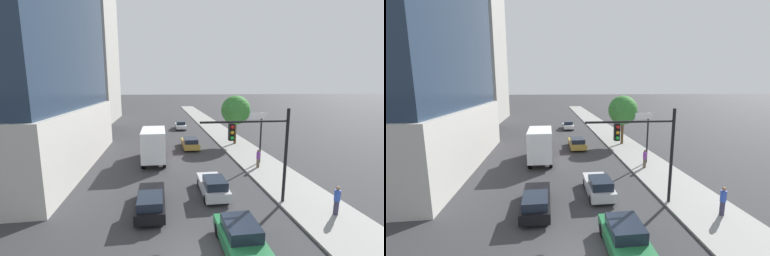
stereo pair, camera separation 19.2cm
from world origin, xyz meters
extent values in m
cube|color=gray|center=(8.29, 20.00, 0.07)|extent=(4.40, 120.00, 0.15)
cube|color=#9E9B93|center=(-19.05, 47.38, 16.73)|extent=(15.38, 15.27, 33.45)
cube|color=gold|center=(-14.43, 42.79, 21.45)|extent=(0.90, 0.90, 42.91)
cylinder|color=black|center=(6.49, 4.60, 3.26)|extent=(0.20, 0.20, 6.23)
cylinder|color=black|center=(3.66, 4.60, 5.58)|extent=(5.66, 0.14, 0.14)
cube|color=black|center=(2.81, 4.60, 4.96)|extent=(0.32, 0.36, 1.05)
sphere|color=red|center=(2.81, 4.41, 5.30)|extent=(0.22, 0.22, 0.22)
sphere|color=orange|center=(2.81, 4.41, 4.96)|extent=(0.22, 0.22, 0.22)
sphere|color=green|center=(2.81, 4.41, 4.62)|extent=(0.22, 0.22, 0.22)
cube|color=white|center=(4.51, 4.60, 5.93)|extent=(1.10, 0.04, 0.36)
cylinder|color=black|center=(8.27, 12.71, 2.47)|extent=(0.16, 0.16, 4.65)
sphere|color=silver|center=(8.27, 12.71, 4.98)|extent=(0.44, 0.44, 0.44)
cylinder|color=brown|center=(8.28, 20.96, 1.67)|extent=(0.36, 0.36, 3.04)
sphere|color=#387F33|center=(8.28, 20.96, 4.61)|extent=(3.79, 3.79, 3.79)
cube|color=#1E6638|center=(2.12, 0.21, 0.61)|extent=(1.81, 4.07, 0.62)
cube|color=#19212D|center=(2.12, 0.35, 1.20)|extent=(1.52, 1.96, 0.58)
cylinder|color=black|center=(1.32, 1.59, 0.35)|extent=(0.22, 0.69, 0.69)
cylinder|color=black|center=(2.91, 1.59, 0.35)|extent=(0.22, 0.69, 0.69)
cube|color=silver|center=(2.12, 33.63, 0.57)|extent=(1.79, 4.28, 0.57)
cube|color=#19212D|center=(2.12, 33.47, 1.13)|extent=(1.50, 1.96, 0.56)
cylinder|color=black|center=(1.33, 35.09, 0.33)|extent=(0.22, 0.67, 0.67)
cylinder|color=black|center=(2.90, 35.09, 0.33)|extent=(0.22, 0.67, 0.67)
cylinder|color=black|center=(1.33, 32.17, 0.33)|extent=(0.22, 0.67, 0.67)
cylinder|color=black|center=(2.90, 32.17, 0.33)|extent=(0.22, 0.67, 0.67)
cube|color=black|center=(-2.23, 4.83, 0.58)|extent=(1.73, 4.59, 0.63)
cube|color=#19212D|center=(-2.23, 3.81, 1.14)|extent=(1.46, 1.99, 0.49)
cylinder|color=black|center=(-2.99, 6.39, 0.31)|extent=(0.22, 0.62, 0.62)
cylinder|color=black|center=(-1.47, 6.39, 0.31)|extent=(0.22, 0.62, 0.62)
cylinder|color=black|center=(-2.99, 3.27, 0.31)|extent=(0.22, 0.62, 0.62)
cylinder|color=black|center=(-1.47, 3.27, 0.31)|extent=(0.22, 0.62, 0.62)
cube|color=#AD8938|center=(2.12, 19.93, 0.56)|extent=(1.90, 4.63, 0.62)
cube|color=#19212D|center=(2.12, 19.23, 1.14)|extent=(1.59, 2.31, 0.52)
cylinder|color=black|center=(1.28, 21.51, 0.30)|extent=(0.22, 0.61, 0.61)
cylinder|color=black|center=(2.95, 21.51, 0.30)|extent=(0.22, 0.61, 0.61)
cylinder|color=black|center=(1.28, 18.36, 0.30)|extent=(0.22, 0.61, 0.61)
cylinder|color=black|center=(2.95, 18.36, 0.30)|extent=(0.22, 0.61, 0.61)
cube|color=#B7B7BC|center=(2.12, 6.63, 0.57)|extent=(1.70, 4.23, 0.63)
cube|color=#19212D|center=(2.12, 5.85, 1.17)|extent=(1.43, 1.92, 0.57)
cylinder|color=black|center=(1.37, 8.06, 0.31)|extent=(0.22, 0.61, 0.61)
cylinder|color=black|center=(2.86, 8.06, 0.31)|extent=(0.22, 0.61, 0.61)
cylinder|color=black|center=(1.37, 5.19, 0.31)|extent=(0.22, 0.61, 0.61)
cylinder|color=black|center=(2.86, 5.19, 0.31)|extent=(0.22, 0.61, 0.61)
cube|color=#B21E1E|center=(-2.23, 17.36, 1.72)|extent=(2.27, 1.84, 2.15)
cube|color=white|center=(-2.23, 14.01, 2.08)|extent=(2.27, 4.57, 2.88)
cylinder|color=black|center=(-3.23, 17.36, 0.54)|extent=(0.30, 1.08, 1.08)
cylinder|color=black|center=(-1.23, 17.36, 0.54)|extent=(0.30, 1.08, 1.08)
cylinder|color=black|center=(-3.23, 12.87, 0.54)|extent=(0.30, 1.08, 1.08)
cylinder|color=black|center=(-1.23, 12.87, 0.54)|extent=(0.30, 1.08, 1.08)
cylinder|color=#38334C|center=(8.80, 2.56, 0.58)|extent=(0.28, 0.28, 0.87)
cylinder|color=#2D4CB2|center=(8.80, 2.56, 1.35)|extent=(0.34, 0.34, 0.67)
sphere|color=#997051|center=(8.80, 2.56, 1.81)|extent=(0.24, 0.24, 0.24)
cylinder|color=brown|center=(7.53, 11.34, 0.57)|extent=(0.28, 0.28, 0.84)
cylinder|color=purple|center=(7.53, 11.34, 1.32)|extent=(0.34, 0.34, 0.65)
sphere|color=brown|center=(7.53, 11.34, 1.76)|extent=(0.23, 0.23, 0.23)
camera|label=1|loc=(-1.55, -9.74, 7.80)|focal=22.82mm
camera|label=2|loc=(-1.36, -9.77, 7.80)|focal=22.82mm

